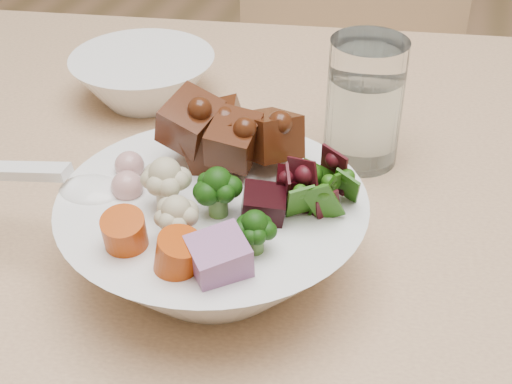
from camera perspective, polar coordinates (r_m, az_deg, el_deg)
dining_table at (r=0.75m, az=16.75°, el=-5.30°), size 1.57×1.04×0.69m
chair_far at (r=1.33m, az=8.33°, el=10.75°), size 0.55×0.55×0.96m
food_bowl at (r=0.58m, az=-3.18°, el=-2.95°), size 0.24×0.24×0.13m
soup_spoon at (r=0.59m, az=-14.61°, el=0.42°), size 0.15×0.04×0.03m
water_glass at (r=0.72m, az=8.63°, el=6.72°), size 0.08×0.08×0.13m
side_bowl at (r=0.85m, az=-8.96°, el=8.94°), size 0.17×0.17×0.06m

